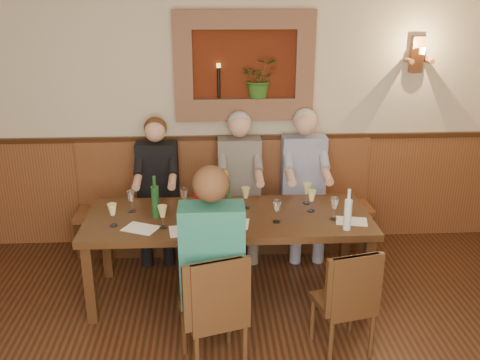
# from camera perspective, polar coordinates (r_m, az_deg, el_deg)

# --- Properties ---
(room_shell) EXTENTS (6.04, 6.04, 2.82)m
(room_shell) POSITION_cam_1_polar(r_m,az_deg,el_deg) (2.40, 0.15, 3.59)
(room_shell) COLOR beige
(room_shell) RESTS_ON ground
(wall_niche) EXTENTS (1.36, 0.30, 1.06)m
(wall_niche) POSITION_cam_1_polar(r_m,az_deg,el_deg) (5.31, 0.91, 11.56)
(wall_niche) COLOR #551D0C
(wall_niche) RESTS_ON ground
(wall_sconce) EXTENTS (0.25, 0.20, 0.35)m
(wall_sconce) POSITION_cam_1_polar(r_m,az_deg,el_deg) (5.65, 18.40, 12.48)
(wall_sconce) COLOR brown
(wall_sconce) RESTS_ON ground
(dining_table) EXTENTS (2.40, 0.90, 0.75)m
(dining_table) POSITION_cam_1_polar(r_m,az_deg,el_deg) (4.56, -1.22, -4.68)
(dining_table) COLOR #372110
(dining_table) RESTS_ON ground
(bench) EXTENTS (3.00, 0.45, 1.11)m
(bench) POSITION_cam_1_polar(r_m,az_deg,el_deg) (5.56, -1.55, -3.95)
(bench) COLOR #381E0F
(bench) RESTS_ON ground
(chair_near_left) EXTENTS (0.51, 0.51, 0.92)m
(chair_near_left) POSITION_cam_1_polar(r_m,az_deg,el_deg) (3.93, -2.74, -15.95)
(chair_near_left) COLOR #372110
(chair_near_left) RESTS_ON ground
(chair_near_right) EXTENTS (0.45, 0.45, 0.86)m
(chair_near_right) POSITION_cam_1_polar(r_m,az_deg,el_deg) (4.15, 10.94, -14.48)
(chair_near_right) COLOR #372110
(chair_near_right) RESTS_ON ground
(person_bench_left) EXTENTS (0.41, 0.50, 1.39)m
(person_bench_left) POSITION_cam_1_polar(r_m,az_deg,el_deg) (5.39, -8.72, -2.10)
(person_bench_left) COLOR black
(person_bench_left) RESTS_ON ground
(person_bench_mid) EXTENTS (0.43, 0.52, 1.44)m
(person_bench_mid) POSITION_cam_1_polar(r_m,az_deg,el_deg) (5.36, -0.02, -1.73)
(person_bench_mid) COLOR #595551
(person_bench_mid) RESTS_ON ground
(person_bench_right) EXTENTS (0.44, 0.53, 1.46)m
(person_bench_right) POSITION_cam_1_polar(r_m,az_deg,el_deg) (5.43, 6.82, -1.49)
(person_bench_right) COLOR navy
(person_bench_right) RESTS_ON ground
(person_chair_front) EXTENTS (0.44, 0.55, 1.48)m
(person_chair_front) POSITION_cam_1_polar(r_m,az_deg,el_deg) (3.89, -2.94, -10.22)
(person_chair_front) COLOR #16424F
(person_chair_front) RESTS_ON ground
(spittoon_bucket) EXTENTS (0.28, 0.28, 0.28)m
(spittoon_bucket) POSITION_cam_1_polar(r_m,az_deg,el_deg) (4.38, -3.25, -2.69)
(spittoon_bucket) COLOR red
(spittoon_bucket) RESTS_ON dining_table
(wine_bottle_green_a) EXTENTS (0.09, 0.09, 0.40)m
(wine_bottle_green_a) POSITION_cam_1_polar(r_m,az_deg,el_deg) (4.47, -1.49, -1.88)
(wine_bottle_green_a) COLOR #19471E
(wine_bottle_green_a) RESTS_ON dining_table
(wine_bottle_green_b) EXTENTS (0.07, 0.07, 0.36)m
(wine_bottle_green_b) POSITION_cam_1_polar(r_m,az_deg,el_deg) (4.50, -9.03, -2.20)
(wine_bottle_green_b) COLOR #19471E
(wine_bottle_green_b) RESTS_ON dining_table
(water_bottle) EXTENTS (0.08, 0.08, 0.34)m
(water_bottle) POSITION_cam_1_polar(r_m,az_deg,el_deg) (4.31, 11.42, -3.54)
(water_bottle) COLOR silver
(water_bottle) RESTS_ON dining_table
(tasting_sheet_a) EXTENTS (0.32, 0.28, 0.00)m
(tasting_sheet_a) POSITION_cam_1_polar(r_m,az_deg,el_deg) (4.36, -10.55, -5.09)
(tasting_sheet_a) COLOR white
(tasting_sheet_a) RESTS_ON dining_table
(tasting_sheet_b) EXTENTS (0.33, 0.25, 0.00)m
(tasting_sheet_b) POSITION_cam_1_polar(r_m,az_deg,el_deg) (4.37, -1.06, -4.66)
(tasting_sheet_b) COLOR white
(tasting_sheet_b) RESTS_ON dining_table
(tasting_sheet_c) EXTENTS (0.28, 0.23, 0.00)m
(tasting_sheet_c) POSITION_cam_1_polar(r_m,az_deg,el_deg) (4.51, 11.81, -4.32)
(tasting_sheet_c) COLOR white
(tasting_sheet_c) RESTS_ON dining_table
(tasting_sheet_d) EXTENTS (0.33, 0.26, 0.00)m
(tasting_sheet_d) POSITION_cam_1_polar(r_m,az_deg,el_deg) (4.27, -5.48, -5.37)
(tasting_sheet_d) COLOR white
(tasting_sheet_d) RESTS_ON dining_table
(wine_glass_0) EXTENTS (0.08, 0.08, 0.19)m
(wine_glass_0) POSITION_cam_1_polar(r_m,az_deg,el_deg) (4.42, -13.42, -3.65)
(wine_glass_0) COLOR #CFD07C
(wine_glass_0) RESTS_ON dining_table
(wine_glass_1) EXTENTS (0.08, 0.08, 0.19)m
(wine_glass_1) POSITION_cam_1_polar(r_m,az_deg,el_deg) (4.66, -11.52, -2.25)
(wine_glass_1) COLOR white
(wine_glass_1) RESTS_ON dining_table
(wine_glass_2) EXTENTS (0.08, 0.08, 0.19)m
(wine_glass_2) POSITION_cam_1_polar(r_m,az_deg,el_deg) (4.31, -8.24, -3.91)
(wine_glass_2) COLOR #CFD07C
(wine_glass_2) RESTS_ON dining_table
(wine_glass_3) EXTENTS (0.08, 0.08, 0.19)m
(wine_glass_3) POSITION_cam_1_polar(r_m,az_deg,el_deg) (4.64, -5.99, -2.03)
(wine_glass_3) COLOR white
(wine_glass_3) RESTS_ON dining_table
(wine_glass_4) EXTENTS (0.08, 0.08, 0.19)m
(wine_glass_4) POSITION_cam_1_polar(r_m,az_deg,el_deg) (4.34, -1.94, -3.51)
(wine_glass_4) COLOR #CFD07C
(wine_glass_4) RESTS_ON dining_table
(wine_glass_5) EXTENTS (0.08, 0.08, 0.19)m
(wine_glass_5) POSITION_cam_1_polar(r_m,az_deg,el_deg) (4.64, 0.60, -1.92)
(wine_glass_5) COLOR #CFD07C
(wine_glass_5) RESTS_ON dining_table
(wine_glass_6) EXTENTS (0.08, 0.08, 0.19)m
(wine_glass_6) POSITION_cam_1_polar(r_m,az_deg,el_deg) (4.38, 3.95, -3.36)
(wine_glass_6) COLOR white
(wine_glass_6) RESTS_ON dining_table
(wine_glass_7) EXTENTS (0.08, 0.08, 0.19)m
(wine_glass_7) POSITION_cam_1_polar(r_m,az_deg,el_deg) (4.62, 7.63, -2.21)
(wine_glass_7) COLOR #CFD07C
(wine_glass_7) RESTS_ON dining_table
(wine_glass_8) EXTENTS (0.08, 0.08, 0.19)m
(wine_glass_8) POSITION_cam_1_polar(r_m,az_deg,el_deg) (4.49, 10.02, -3.03)
(wine_glass_8) COLOR white
(wine_glass_8) RESTS_ON dining_table
(wine_glass_9) EXTENTS (0.08, 0.08, 0.19)m
(wine_glass_9) POSITION_cam_1_polar(r_m,az_deg,el_deg) (4.19, -3.15, -4.42)
(wine_glass_9) COLOR #CFD07C
(wine_glass_9) RESTS_ON dining_table
(wine_glass_10) EXTENTS (0.08, 0.08, 0.19)m
(wine_glass_10) POSITION_cam_1_polar(r_m,az_deg,el_deg) (4.78, 7.15, -1.43)
(wine_glass_10) COLOR #CFD07C
(wine_glass_10) RESTS_ON dining_table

